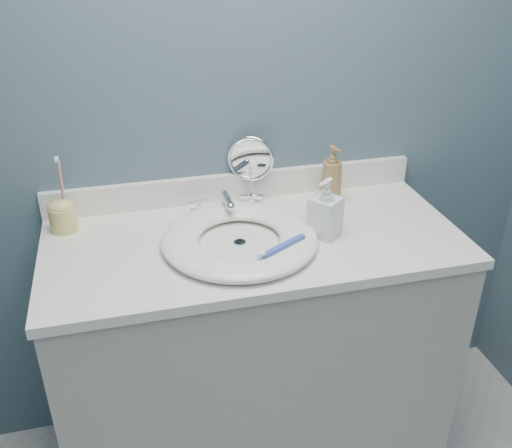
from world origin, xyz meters
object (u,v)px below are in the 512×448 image
object	(u,v)px
makeup_mirror	(251,166)
toothbrush_holder	(62,214)
soap_bottle_amber	(332,174)
soap_bottle_clear	(326,208)

from	to	relation	value
makeup_mirror	toothbrush_holder	distance (m)	0.60
soap_bottle_amber	toothbrush_holder	xyz separation A→B (m)	(-0.84, 0.01, -0.04)
makeup_mirror	toothbrush_holder	world-z (taller)	toothbrush_holder
makeup_mirror	soap_bottle_amber	size ratio (longest dim) A/B	1.19
makeup_mirror	soap_bottle_amber	bearing A→B (deg)	6.71
makeup_mirror	soap_bottle_clear	distance (m)	0.32
soap_bottle_amber	makeup_mirror	bearing A→B (deg)	150.98
makeup_mirror	soap_bottle_clear	xyz separation A→B (m)	(0.16, -0.27, -0.03)
soap_bottle_amber	soap_bottle_clear	world-z (taller)	soap_bottle_amber
soap_bottle_amber	soap_bottle_clear	bearing A→B (deg)	-129.71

